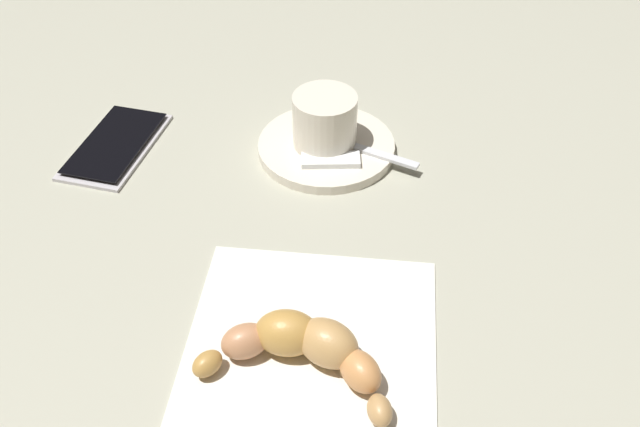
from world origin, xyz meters
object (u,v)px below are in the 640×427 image
object	(u,v)px
saucer	(326,147)
croissant	(304,347)
cell_phone	(115,145)
teaspoon	(337,140)
sugar_packet	(335,160)
espresso_cup	(325,119)
napkin	(312,340)

from	to	relation	value
saucer	croissant	size ratio (longest dim) A/B	0.91
cell_phone	teaspoon	bearing A→B (deg)	-83.52
teaspoon	sugar_packet	xyz separation A→B (m)	(-0.03, -0.00, 0.00)
saucer	teaspoon	bearing A→B (deg)	-81.37
espresso_cup	cell_phone	bearing A→B (deg)	96.83
napkin	cell_phone	xyz separation A→B (m)	(0.22, 0.24, 0.00)
espresso_cup	napkin	world-z (taller)	espresso_cup
sugar_packet	croissant	xyz separation A→B (m)	(-0.23, -0.00, 0.01)
espresso_cup	croissant	distance (m)	0.26
saucer	teaspoon	world-z (taller)	teaspoon
croissant	sugar_packet	bearing A→B (deg)	1.22
saucer	teaspoon	xyz separation A→B (m)	(0.00, -0.01, 0.01)
napkin	sugar_packet	bearing A→B (deg)	1.94
espresso_cup	croissant	world-z (taller)	espresso_cup
teaspoon	espresso_cup	bearing A→B (deg)	90.69
croissant	cell_phone	xyz separation A→B (m)	(0.24, 0.23, -0.02)
saucer	cell_phone	bearing A→B (deg)	96.38
espresso_cup	teaspoon	world-z (taller)	espresso_cup
sugar_packet	napkin	distance (m)	0.21
cell_phone	sugar_packet	bearing A→B (deg)	-91.74
teaspoon	sugar_packet	world-z (taller)	teaspoon
teaspoon	napkin	bearing A→B (deg)	-177.88
espresso_cup	croissant	xyz separation A→B (m)	(-0.26, -0.02, -0.02)
sugar_packet	napkin	world-z (taller)	sugar_packet
saucer	teaspoon	distance (m)	0.01
espresso_cup	sugar_packet	xyz separation A→B (m)	(-0.03, -0.01, -0.02)
sugar_packet	cell_phone	world-z (taller)	sugar_packet
sugar_packet	croissant	size ratio (longest dim) A/B	0.37
espresso_cup	teaspoon	distance (m)	0.03
croissant	teaspoon	bearing A→B (deg)	1.47
espresso_cup	croissant	size ratio (longest dim) A/B	0.58
saucer	napkin	size ratio (longest dim) A/B	0.73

